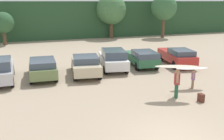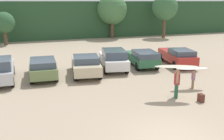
{
  "view_description": "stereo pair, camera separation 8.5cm",
  "coord_description": "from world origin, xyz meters",
  "px_view_note": "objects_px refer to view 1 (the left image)",
  "views": [
    {
      "loc": [
        -5.38,
        -8.05,
        5.28
      ],
      "look_at": [
        -0.14,
        6.61,
        1.19
      ],
      "focal_mm": 42.32,
      "sensor_mm": 36.0,
      "label": 1
    },
    {
      "loc": [
        -5.3,
        -8.08,
        5.28
      ],
      "look_at": [
        -0.14,
        6.61,
        1.19
      ],
      "focal_mm": 42.32,
      "sensor_mm": 36.0,
      "label": 2
    }
  ],
  "objects_px": {
    "parked_car_champagne": "(85,64)",
    "parked_car_forest_green": "(142,58)",
    "person_adult": "(177,82)",
    "surfboard_white": "(192,68)",
    "surfboard_cream": "(177,66)",
    "parked_car_red": "(177,56)",
    "person_child": "(193,78)",
    "parked_car_white": "(113,59)",
    "backpack_dropped": "(201,98)",
    "parked_car_olive_green": "(43,67)"
  },
  "relations": [
    {
      "from": "parked_car_champagne",
      "to": "surfboard_cream",
      "type": "relative_size",
      "value": 1.91
    },
    {
      "from": "parked_car_champagne",
      "to": "surfboard_cream",
      "type": "distance_m",
      "value": 7.36
    },
    {
      "from": "parked_car_champagne",
      "to": "person_child",
      "type": "bearing_deg",
      "value": -124.53
    },
    {
      "from": "person_child",
      "to": "surfboard_cream",
      "type": "height_order",
      "value": "surfboard_cream"
    },
    {
      "from": "person_adult",
      "to": "parked_car_olive_green",
      "type": "bearing_deg",
      "value": -15.0
    },
    {
      "from": "parked_car_champagne",
      "to": "parked_car_forest_green",
      "type": "xyz_separation_m",
      "value": [
        5.02,
        0.84,
        -0.01
      ]
    },
    {
      "from": "parked_car_forest_green",
      "to": "surfboard_cream",
      "type": "bearing_deg",
      "value": 176.36
    },
    {
      "from": "parked_car_forest_green",
      "to": "surfboard_white",
      "type": "relative_size",
      "value": 2.07
    },
    {
      "from": "parked_car_white",
      "to": "parked_car_forest_green",
      "type": "xyz_separation_m",
      "value": [
        2.58,
        0.05,
        -0.09
      ]
    },
    {
      "from": "parked_car_olive_green",
      "to": "person_child",
      "type": "distance_m",
      "value": 10.16
    },
    {
      "from": "parked_car_olive_green",
      "to": "parked_car_champagne",
      "type": "bearing_deg",
      "value": -91.04
    },
    {
      "from": "person_child",
      "to": "backpack_dropped",
      "type": "bearing_deg",
      "value": 94.24
    },
    {
      "from": "surfboard_cream",
      "to": "surfboard_white",
      "type": "height_order",
      "value": "surfboard_cream"
    },
    {
      "from": "parked_car_red",
      "to": "person_adult",
      "type": "bearing_deg",
      "value": 156.85
    },
    {
      "from": "parked_car_champagne",
      "to": "surfboard_white",
      "type": "distance_m",
      "value": 7.54
    },
    {
      "from": "parked_car_olive_green",
      "to": "person_adult",
      "type": "distance_m",
      "value": 9.35
    },
    {
      "from": "person_adult",
      "to": "surfboard_white",
      "type": "relative_size",
      "value": 0.76
    },
    {
      "from": "parked_car_olive_green",
      "to": "parked_car_forest_green",
      "type": "distance_m",
      "value": 8.08
    },
    {
      "from": "parked_car_olive_green",
      "to": "surfboard_cream",
      "type": "height_order",
      "value": "surfboard_cream"
    },
    {
      "from": "parked_car_forest_green",
      "to": "surfboard_cream",
      "type": "height_order",
      "value": "surfboard_cream"
    },
    {
      "from": "surfboard_cream",
      "to": "backpack_dropped",
      "type": "bearing_deg",
      "value": 155.42
    },
    {
      "from": "parked_car_white",
      "to": "surfboard_cream",
      "type": "distance_m",
      "value": 7.3
    },
    {
      "from": "surfboard_white",
      "to": "person_child",
      "type": "bearing_deg",
      "value": 137.67
    },
    {
      "from": "parked_car_white",
      "to": "surfboard_white",
      "type": "distance_m",
      "value": 6.7
    },
    {
      "from": "person_adult",
      "to": "surfboard_white",
      "type": "distance_m",
      "value": 2.18
    },
    {
      "from": "person_adult",
      "to": "surfboard_cream",
      "type": "distance_m",
      "value": 0.9
    },
    {
      "from": "surfboard_cream",
      "to": "parked_car_champagne",
      "type": "bearing_deg",
      "value": -40.32
    },
    {
      "from": "parked_car_red",
      "to": "person_child",
      "type": "relative_size",
      "value": 4.4
    },
    {
      "from": "parked_car_olive_green",
      "to": "parked_car_red",
      "type": "height_order",
      "value": "parked_car_red"
    },
    {
      "from": "parked_car_champagne",
      "to": "parked_car_olive_green",
      "type": "bearing_deg",
      "value": 94.94
    },
    {
      "from": "surfboard_white",
      "to": "person_adult",
      "type": "bearing_deg",
      "value": 44.78
    },
    {
      "from": "parked_car_champagne",
      "to": "parked_car_forest_green",
      "type": "relative_size",
      "value": 1.06
    },
    {
      "from": "parked_car_champagne",
      "to": "person_adult",
      "type": "distance_m",
      "value": 7.3
    },
    {
      "from": "parked_car_red",
      "to": "surfboard_white",
      "type": "height_order",
      "value": "parked_car_red"
    },
    {
      "from": "parked_car_olive_green",
      "to": "person_child",
      "type": "relative_size",
      "value": 3.88
    },
    {
      "from": "parked_car_forest_green",
      "to": "backpack_dropped",
      "type": "distance_m",
      "value": 8.23
    },
    {
      "from": "person_child",
      "to": "surfboard_cream",
      "type": "xyz_separation_m",
      "value": [
        -1.98,
        -1.1,
        1.18
      ]
    },
    {
      "from": "parked_car_olive_green",
      "to": "surfboard_white",
      "type": "xyz_separation_m",
      "value": [
        8.5,
        -5.4,
        0.49
      ]
    },
    {
      "from": "parked_car_champagne",
      "to": "parked_car_white",
      "type": "bearing_deg",
      "value": -63.12
    },
    {
      "from": "parked_car_forest_green",
      "to": "surfboard_white",
      "type": "height_order",
      "value": "parked_car_forest_green"
    },
    {
      "from": "parked_car_red",
      "to": "surfboard_cream",
      "type": "bearing_deg",
      "value": 156.42
    },
    {
      "from": "surfboard_white",
      "to": "backpack_dropped",
      "type": "xyz_separation_m",
      "value": [
        -0.93,
        -2.18,
        -1.04
      ]
    },
    {
      "from": "surfboard_cream",
      "to": "parked_car_forest_green",
      "type": "bearing_deg",
      "value": -81.02
    },
    {
      "from": "parked_car_champagne",
      "to": "surfboard_cream",
      "type": "bearing_deg",
      "value": -141.78
    },
    {
      "from": "parked_car_olive_green",
      "to": "person_child",
      "type": "height_order",
      "value": "parked_car_olive_green"
    },
    {
      "from": "surfboard_white",
      "to": "parked_car_red",
      "type": "bearing_deg",
      "value": -102.49
    },
    {
      "from": "parked_car_olive_green",
      "to": "surfboard_white",
      "type": "height_order",
      "value": "parked_car_olive_green"
    },
    {
      "from": "parked_car_red",
      "to": "person_child",
      "type": "distance_m",
      "value": 6.17
    },
    {
      "from": "person_adult",
      "to": "person_child",
      "type": "relative_size",
      "value": 1.45
    },
    {
      "from": "parked_car_forest_green",
      "to": "parked_car_white",
      "type": "bearing_deg",
      "value": 99.1
    }
  ]
}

